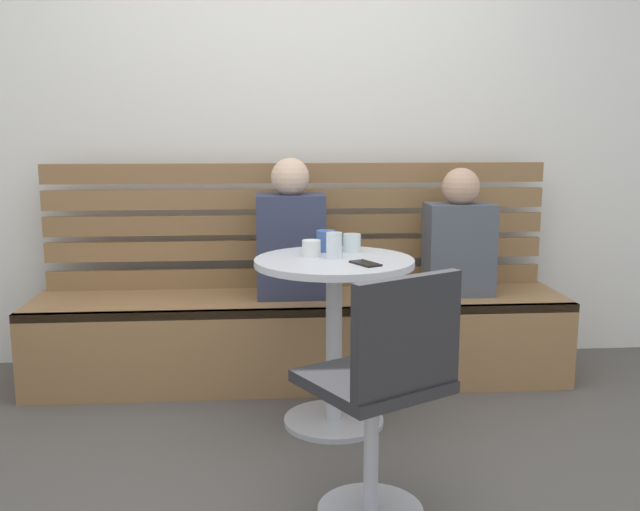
% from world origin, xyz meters
% --- Properties ---
extents(ground, '(8.00, 8.00, 0.00)m').
position_xyz_m(ground, '(0.00, 0.00, 0.00)').
color(ground, '#514C47').
extents(back_wall, '(5.20, 0.10, 2.90)m').
position_xyz_m(back_wall, '(0.00, 1.64, 1.45)').
color(back_wall, silver).
rests_on(back_wall, ground).
extents(booth_bench, '(2.70, 0.52, 0.44)m').
position_xyz_m(booth_bench, '(0.00, 1.20, 0.22)').
color(booth_bench, olive).
rests_on(booth_bench, ground).
extents(booth_backrest, '(2.65, 0.04, 0.66)m').
position_xyz_m(booth_backrest, '(0.00, 1.44, 0.78)').
color(booth_backrest, olive).
rests_on(booth_backrest, booth_bench).
extents(cafe_table, '(0.68, 0.68, 0.74)m').
position_xyz_m(cafe_table, '(0.12, 0.63, 0.52)').
color(cafe_table, '#ADADB2').
rests_on(cafe_table, ground).
extents(white_chair, '(0.54, 0.54, 0.85)m').
position_xyz_m(white_chair, '(0.20, -0.17, 0.46)').
color(white_chair, '#ADADB2').
rests_on(white_chair, ground).
extents(person_adult, '(0.34, 0.22, 0.70)m').
position_xyz_m(person_adult, '(-0.05, 1.21, 0.75)').
color(person_adult, '#333851').
rests_on(person_adult, booth_bench).
extents(person_child_left, '(0.34, 0.22, 0.65)m').
position_xyz_m(person_child_left, '(0.81, 1.21, 0.73)').
color(person_child_left, '#4C515B').
rests_on(person_child_left, booth_bench).
extents(cup_mug_blue, '(0.08, 0.08, 0.09)m').
position_xyz_m(cup_mug_blue, '(0.10, 0.82, 0.79)').
color(cup_mug_blue, '#3D5B9E').
rests_on(cup_mug_blue, cafe_table).
extents(cup_water_clear, '(0.07, 0.07, 0.11)m').
position_xyz_m(cup_water_clear, '(0.12, 0.65, 0.80)').
color(cup_water_clear, white).
rests_on(cup_water_clear, cafe_table).
extents(cup_ceramic_white, '(0.08, 0.08, 0.07)m').
position_xyz_m(cup_ceramic_white, '(0.02, 0.70, 0.78)').
color(cup_ceramic_white, white).
rests_on(cup_ceramic_white, cafe_table).
extents(cup_glass_short, '(0.08, 0.08, 0.08)m').
position_xyz_m(cup_glass_short, '(0.21, 0.80, 0.78)').
color(cup_glass_short, silver).
rests_on(cup_glass_short, cafe_table).
extents(phone_on_table, '(0.13, 0.16, 0.01)m').
position_xyz_m(phone_on_table, '(0.23, 0.50, 0.74)').
color(phone_on_table, black).
rests_on(phone_on_table, cafe_table).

